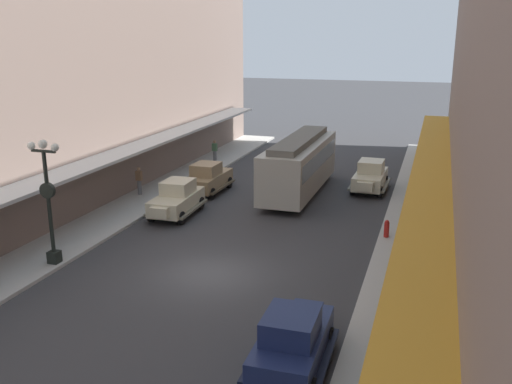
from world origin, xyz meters
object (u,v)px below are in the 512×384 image
object	(u,v)px
lamp_post_with_clock	(48,197)
pedestrian_0	(139,181)
parked_car_2	(292,339)
parked_car_0	(370,176)
pedestrian_3	(215,151)
pedestrian_1	(437,181)
pedestrian_2	(418,234)
streetcar	(299,163)
parked_car_1	(208,177)
parked_car_3	(177,198)
fire_hydrant	(387,228)

from	to	relation	value
lamp_post_with_clock	pedestrian_0	xyz separation A→B (m)	(-1.78, 10.25, -2.00)
parked_car_2	parked_car_0	bearing A→B (deg)	90.67
parked_car_0	pedestrian_3	distance (m)	12.36
pedestrian_1	pedestrian_2	distance (m)	9.77
parked_car_2	streetcar	size ratio (longest dim) A/B	0.45
parked_car_1	pedestrian_3	distance (m)	7.66
parked_car_3	pedestrian_2	xyz separation A→B (m)	(12.35, -2.00, 0.07)
parked_car_0	fire_hydrant	size ratio (longest dim) A/B	5.23
parked_car_1	pedestrian_3	xyz separation A→B (m)	(-2.48, 7.25, 0.05)
parked_car_1	parked_car_3	world-z (taller)	same
lamp_post_with_clock	streetcar	bearing A→B (deg)	63.14
parked_car_0	pedestrian_3	world-z (taller)	parked_car_0
parked_car_1	pedestrian_1	distance (m)	13.52
parked_car_0	parked_car_1	bearing A→B (deg)	-159.61
parked_car_0	lamp_post_with_clock	world-z (taller)	lamp_post_with_clock
parked_car_2	pedestrian_2	distance (m)	10.41
lamp_post_with_clock	pedestrian_1	distance (m)	21.56
parked_car_2	fire_hydrant	world-z (taller)	parked_car_2
pedestrian_2	parked_car_1	bearing A→B (deg)	152.15
parked_car_3	fire_hydrant	world-z (taller)	parked_car_3
parked_car_1	pedestrian_2	world-z (taller)	parked_car_1
parked_car_2	pedestrian_0	world-z (taller)	parked_car_2
fire_hydrant	lamp_post_with_clock	bearing A→B (deg)	-149.99
parked_car_0	parked_car_2	distance (m)	20.03
streetcar	pedestrian_0	distance (m)	9.49
parked_car_2	fire_hydrant	distance (m)	11.66
lamp_post_with_clock	parked_car_2	bearing A→B (deg)	-20.49
parked_car_2	parked_car_3	xyz separation A→B (m)	(-9.36, 11.97, 0.00)
parked_car_3	parked_car_1	bearing A→B (deg)	91.97
fire_hydrant	streetcar	bearing A→B (deg)	131.90
parked_car_2	lamp_post_with_clock	xyz separation A→B (m)	(-11.19, 4.18, 2.04)
pedestrian_1	pedestrian_0	bearing A→B (deg)	-162.34
parked_car_1	lamp_post_with_clock	xyz separation A→B (m)	(-1.67, -12.39, 2.04)
pedestrian_1	parked_car_2	bearing A→B (deg)	-100.45
pedestrian_1	parked_car_1	bearing A→B (deg)	-166.57
lamp_post_with_clock	pedestrian_3	xyz separation A→B (m)	(-0.81, 19.64, -2.00)
parked_car_0	parked_car_2	xyz separation A→B (m)	(0.24, -20.02, 0.00)
parked_car_0	lamp_post_with_clock	distance (m)	19.37
parked_car_1	pedestrian_2	xyz separation A→B (m)	(12.51, -6.61, 0.07)
lamp_post_with_clock	pedestrian_3	size ratio (longest dim) A/B	3.15
fire_hydrant	pedestrian_3	size ratio (longest dim) A/B	0.50
parked_car_0	streetcar	distance (m)	4.57
fire_hydrant	pedestrian_2	size ratio (longest dim) A/B	0.49
streetcar	fire_hydrant	bearing A→B (deg)	-48.10
parked_car_3	streetcar	world-z (taller)	streetcar
parked_car_2	pedestrian_0	bearing A→B (deg)	131.94
parked_car_0	pedestrian_1	world-z (taller)	parked_car_0
lamp_post_with_clock	pedestrian_1	world-z (taller)	lamp_post_with_clock
streetcar	pedestrian_0	bearing A→B (deg)	-157.99
parked_car_3	pedestrian_0	size ratio (longest dim) A/B	2.63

